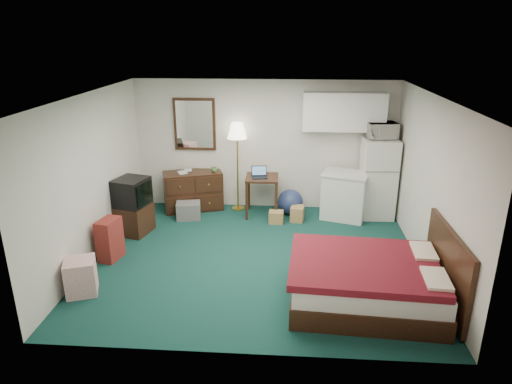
# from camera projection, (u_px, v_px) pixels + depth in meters

# --- Properties ---
(floor) EXTENTS (5.00, 4.50, 0.01)m
(floor) POSITION_uv_depth(u_px,v_px,m) (257.00, 258.00, 7.12)
(floor) COLOR #0A292A
(floor) RESTS_ON ground
(ceiling) EXTENTS (5.00, 4.50, 0.01)m
(ceiling) POSITION_uv_depth(u_px,v_px,m) (257.00, 96.00, 6.28)
(ceiling) COLOR silver
(ceiling) RESTS_ON walls
(walls) EXTENTS (5.01, 4.51, 2.50)m
(walls) POSITION_uv_depth(u_px,v_px,m) (257.00, 182.00, 6.70)
(walls) COLOR silver
(walls) RESTS_ON floor
(mirror) EXTENTS (0.80, 0.06, 1.00)m
(mirror) POSITION_uv_depth(u_px,v_px,m) (195.00, 124.00, 8.74)
(mirror) COLOR white
(mirror) RESTS_ON walls
(upper_cabinets) EXTENTS (1.50, 0.35, 0.70)m
(upper_cabinets) POSITION_uv_depth(u_px,v_px,m) (344.00, 112.00, 8.32)
(upper_cabinets) COLOR white
(upper_cabinets) RESTS_ON walls
(headboard) EXTENTS (0.06, 1.56, 1.00)m
(headboard) POSITION_uv_depth(u_px,v_px,m) (447.00, 268.00, 5.69)
(headboard) COLOR #3D2013
(headboard) RESTS_ON walls
(dresser) EXTENTS (1.22, 0.83, 0.76)m
(dresser) POSITION_uv_depth(u_px,v_px,m) (193.00, 191.00, 8.94)
(dresser) COLOR #3D2013
(dresser) RESTS_ON floor
(floor_lamp) EXTENTS (0.45, 0.45, 1.72)m
(floor_lamp) POSITION_uv_depth(u_px,v_px,m) (238.00, 167.00, 8.79)
(floor_lamp) COLOR gold
(floor_lamp) RESTS_ON floor
(desk) EXTENTS (0.61, 0.61, 0.76)m
(desk) POSITION_uv_depth(u_px,v_px,m) (262.00, 196.00, 8.66)
(desk) COLOR #3D2013
(desk) RESTS_ON floor
(exercise_ball) EXTENTS (0.62, 0.62, 0.49)m
(exercise_ball) POSITION_uv_depth(u_px,v_px,m) (290.00, 202.00, 8.74)
(exercise_ball) COLOR navy
(exercise_ball) RESTS_ON floor
(kitchen_counter) EXTENTS (0.92, 0.80, 0.85)m
(kitchen_counter) POSITION_uv_depth(u_px,v_px,m) (344.00, 196.00, 8.51)
(kitchen_counter) COLOR white
(kitchen_counter) RESTS_ON floor
(fridge) EXTENTS (0.63, 0.63, 1.50)m
(fridge) POSITION_uv_depth(u_px,v_px,m) (378.00, 178.00, 8.49)
(fridge) COLOR silver
(fridge) RESTS_ON floor
(bed) EXTENTS (1.96, 1.58, 0.60)m
(bed) POSITION_uv_depth(u_px,v_px,m) (366.00, 283.00, 5.84)
(bed) COLOR #440513
(bed) RESTS_ON floor
(tv_stand) EXTENTS (0.64, 0.67, 0.51)m
(tv_stand) POSITION_uv_depth(u_px,v_px,m) (134.00, 219.00, 7.93)
(tv_stand) COLOR #3D2013
(tv_stand) RESTS_ON floor
(suitcase) EXTENTS (0.33, 0.44, 0.65)m
(suitcase) POSITION_uv_depth(u_px,v_px,m) (110.00, 239.00, 6.98)
(suitcase) COLOR #5C1A10
(suitcase) RESTS_ON floor
(retail_box) EXTENTS (0.50, 0.50, 0.49)m
(retail_box) POSITION_uv_depth(u_px,v_px,m) (81.00, 277.00, 6.09)
(retail_box) COLOR white
(retail_box) RESTS_ON floor
(file_bin) EXTENTS (0.50, 0.41, 0.31)m
(file_bin) POSITION_uv_depth(u_px,v_px,m) (189.00, 210.00, 8.56)
(file_bin) COLOR slate
(file_bin) RESTS_ON floor
(cardboard_box_a) EXTENTS (0.27, 0.23, 0.22)m
(cardboard_box_a) POSITION_uv_depth(u_px,v_px,m) (276.00, 217.00, 8.38)
(cardboard_box_a) COLOR #94744D
(cardboard_box_a) RESTS_ON floor
(cardboard_box_b) EXTENTS (0.27, 0.31, 0.28)m
(cardboard_box_b) POSITION_uv_depth(u_px,v_px,m) (297.00, 214.00, 8.46)
(cardboard_box_b) COLOR #94744D
(cardboard_box_b) RESTS_ON floor
(laptop) EXTENTS (0.32, 0.27, 0.20)m
(laptop) POSITION_uv_depth(u_px,v_px,m) (259.00, 173.00, 8.44)
(laptop) COLOR black
(laptop) RESTS_ON desk
(crt_tv) EXTENTS (0.64, 0.67, 0.47)m
(crt_tv) POSITION_uv_depth(u_px,v_px,m) (131.00, 192.00, 7.76)
(crt_tv) COLOR black
(crt_tv) RESTS_ON tv_stand
(microwave) EXTENTS (0.57, 0.38, 0.36)m
(microwave) POSITION_uv_depth(u_px,v_px,m) (382.00, 129.00, 8.20)
(microwave) COLOR silver
(microwave) RESTS_ON fridge
(book_a) EXTENTS (0.16, 0.09, 0.22)m
(book_a) POSITION_uv_depth(u_px,v_px,m) (178.00, 168.00, 8.70)
(book_a) COLOR #94744D
(book_a) RESTS_ON dresser
(book_b) EXTENTS (0.15, 0.05, 0.20)m
(book_b) POSITION_uv_depth(u_px,v_px,m) (184.00, 166.00, 8.85)
(book_b) COLOR #94744D
(book_b) RESTS_ON dresser
(mug) EXTENTS (0.16, 0.15, 0.12)m
(mug) POSITION_uv_depth(u_px,v_px,m) (214.00, 169.00, 8.80)
(mug) COLOR #4D8745
(mug) RESTS_ON dresser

